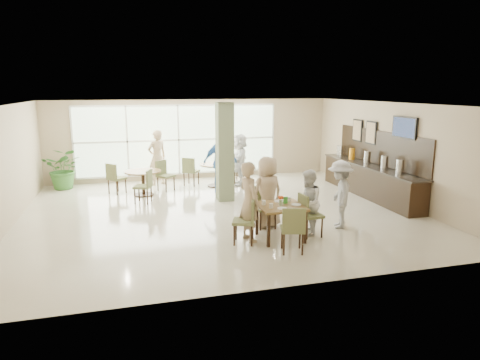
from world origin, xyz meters
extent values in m
plane|color=beige|center=(0.00, 0.00, 0.00)|extent=(10.00, 10.00, 0.00)
plane|color=white|center=(0.00, 0.00, 2.80)|extent=(10.00, 10.00, 0.00)
plane|color=tan|center=(0.00, 4.50, 1.40)|extent=(10.00, 0.00, 10.00)
plane|color=tan|center=(0.00, -4.50, 1.40)|extent=(10.00, 0.00, 10.00)
plane|color=tan|center=(-5.00, 0.00, 1.40)|extent=(0.00, 9.00, 9.00)
plane|color=tan|center=(5.00, 0.00, 1.40)|extent=(0.00, 9.00, 9.00)
plane|color=silver|center=(-0.50, 4.47, 1.40)|extent=(7.00, 0.00, 7.00)
cube|color=#5F6C4B|center=(0.40, 1.20, 1.40)|extent=(0.45, 0.45, 2.80)
cube|color=brown|center=(0.79, -2.31, 0.72)|extent=(0.95, 0.95, 0.05)
cube|color=black|center=(0.39, -2.71, 0.35)|extent=(0.06, 0.06, 0.70)
cube|color=black|center=(1.19, -2.71, 0.35)|extent=(0.06, 0.06, 0.70)
cube|color=black|center=(0.39, -1.91, 0.35)|extent=(0.06, 0.06, 0.70)
cube|color=black|center=(1.19, -1.91, 0.35)|extent=(0.06, 0.06, 0.70)
cylinder|color=brown|center=(-1.86, 2.40, 0.73)|extent=(1.09, 1.09, 0.04)
cylinder|color=black|center=(-1.86, 2.40, 0.35)|extent=(0.10, 0.10, 0.71)
cylinder|color=black|center=(-1.86, 2.40, 0.01)|extent=(0.60, 0.60, 0.03)
cylinder|color=brown|center=(0.54, 3.01, 0.73)|extent=(1.10, 1.10, 0.04)
cylinder|color=black|center=(0.54, 3.01, 0.35)|extent=(0.10, 0.10, 0.71)
cylinder|color=black|center=(0.54, 3.01, 0.01)|extent=(0.60, 0.60, 0.03)
cylinder|color=white|center=(0.52, -2.48, 0.80)|extent=(0.08, 0.08, 0.10)
cylinder|color=white|center=(0.46, -2.19, 0.80)|extent=(0.08, 0.08, 0.10)
cylinder|color=white|center=(1.08, -2.08, 0.80)|extent=(0.08, 0.08, 0.10)
cylinder|color=white|center=(0.73, -2.58, 0.76)|extent=(0.20, 0.20, 0.01)
cylinder|color=white|center=(0.86, -2.02, 0.76)|extent=(0.20, 0.20, 0.01)
cylinder|color=white|center=(1.12, -2.39, 0.76)|extent=(0.20, 0.20, 0.01)
cylinder|color=#99B27F|center=(0.79, -2.31, 0.81)|extent=(0.07, 0.07, 0.12)
sphere|color=#DC4812|center=(0.82, -2.31, 0.92)|extent=(0.07, 0.07, 0.07)
sphere|color=#DC4812|center=(0.78, -2.29, 0.92)|extent=(0.07, 0.07, 0.07)
sphere|color=#DC4812|center=(0.78, -2.34, 0.92)|extent=(0.07, 0.07, 0.07)
cube|color=green|center=(0.94, -2.21, 0.82)|extent=(0.10, 0.03, 0.15)
cube|color=black|center=(4.68, 0.50, 0.45)|extent=(0.60, 4.60, 0.90)
cube|color=black|center=(4.68, 0.50, 0.92)|extent=(0.64, 4.70, 0.04)
cube|color=black|center=(4.97, 0.50, 1.45)|extent=(0.04, 4.60, 1.00)
cylinder|color=silver|center=(4.68, -0.90, 1.14)|extent=(0.20, 0.20, 0.40)
cylinder|color=silver|center=(4.68, -0.20, 1.14)|extent=(0.20, 0.20, 0.40)
cylinder|color=silver|center=(4.68, 0.70, 1.14)|extent=(0.20, 0.20, 0.40)
cylinder|color=orange|center=(4.68, 1.60, 1.12)|extent=(0.18, 0.18, 0.36)
cube|color=silver|center=(4.68, 2.30, 1.12)|extent=(0.18, 0.30, 0.36)
cube|color=black|center=(4.94, -0.60, 2.15)|extent=(0.06, 1.00, 0.58)
cube|color=#7F99CC|center=(4.92, -0.60, 2.15)|extent=(0.01, 0.92, 0.50)
cube|color=black|center=(4.95, 1.00, 1.85)|extent=(0.04, 0.55, 0.70)
cube|color=olive|center=(4.92, 1.00, 1.85)|extent=(0.01, 0.47, 0.62)
cube|color=black|center=(4.95, 1.80, 1.85)|extent=(0.04, 0.55, 0.70)
cube|color=olive|center=(4.92, 1.80, 1.85)|extent=(0.01, 0.47, 0.62)
imported|color=#36712D|center=(-4.26, 3.91, 0.66)|extent=(1.41, 1.41, 1.32)
imported|color=tan|center=(0.12, -2.22, 0.85)|extent=(0.54, 0.70, 1.71)
imported|color=tan|center=(0.78, -1.46, 0.83)|extent=(0.91, 0.67, 1.67)
imported|color=white|center=(1.47, -2.20, 0.73)|extent=(0.76, 0.85, 1.45)
imported|color=#B0B0B3|center=(2.39, -1.93, 0.79)|extent=(0.90, 1.16, 1.58)
imported|color=#4079C1|center=(0.48, 2.15, 0.95)|extent=(1.22, 0.85, 1.90)
imported|color=white|center=(1.34, 3.04, 0.85)|extent=(1.06, 1.70, 1.71)
imported|color=tan|center=(-1.32, 3.74, 0.92)|extent=(0.79, 0.67, 1.84)
camera|label=1|loc=(-2.33, -10.55, 3.19)|focal=32.00mm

